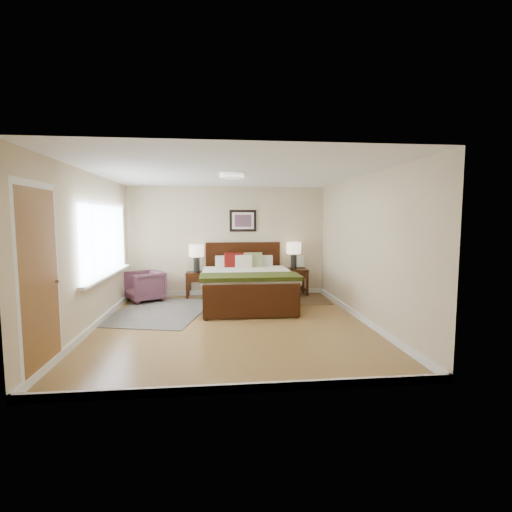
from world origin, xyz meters
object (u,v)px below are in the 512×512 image
(nightstand_right, at_px, (294,279))
(armchair, at_px, (145,286))
(bed, at_px, (247,278))
(nightstand_left, at_px, (197,278))
(lamp_left, at_px, (196,253))
(rug_persian, at_px, (160,311))
(lamp_right, at_px, (294,250))

(nightstand_right, xyz_separation_m, armchair, (-3.31, -0.29, -0.05))
(bed, height_order, armchair, bed)
(nightstand_left, height_order, nightstand_right, nightstand_right)
(bed, xyz_separation_m, nightstand_left, (-1.06, 0.85, -0.11))
(lamp_left, xyz_separation_m, rug_persian, (-0.64, -1.27, -0.99))
(nightstand_left, xyz_separation_m, rug_persian, (-0.64, -1.25, -0.44))
(rug_persian, bearing_deg, lamp_left, 76.86)
(nightstand_left, height_order, lamp_right, lamp_right)
(bed, bearing_deg, nightstand_left, 141.19)
(lamp_left, bearing_deg, nightstand_left, -90.00)
(nightstand_left, height_order, armchair, armchair)
(nightstand_left, bearing_deg, rug_persian, -117.10)
(bed, relative_size, nightstand_right, 3.62)
(nightstand_left, relative_size, lamp_right, 0.94)
(nightstand_left, height_order, rug_persian, nightstand_left)
(nightstand_right, height_order, lamp_left, lamp_left)
(armchair, bearing_deg, nightstand_left, 73.54)
(nightstand_left, distance_m, armchair, 1.13)
(bed, height_order, lamp_right, lamp_right)
(nightstand_right, bearing_deg, nightstand_left, -179.79)
(lamp_left, distance_m, lamp_right, 2.22)
(nightstand_left, xyz_separation_m, nightstand_right, (2.22, 0.01, -0.08))
(nightstand_right, xyz_separation_m, lamp_right, (-0.00, 0.01, 0.67))
(lamp_left, bearing_deg, lamp_right, 0.00)
(bed, height_order, lamp_left, bed)
(nightstand_left, xyz_separation_m, lamp_left, (-0.00, 0.02, 0.55))
(nightstand_left, height_order, lamp_left, lamp_left)
(rug_persian, bearing_deg, nightstand_right, 37.36)
(lamp_right, xyz_separation_m, rug_persian, (-2.86, -1.27, -1.03))
(rug_persian, bearing_deg, nightstand_left, 76.49)
(nightstand_right, distance_m, armchair, 3.32)
(lamp_right, distance_m, armchair, 3.40)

